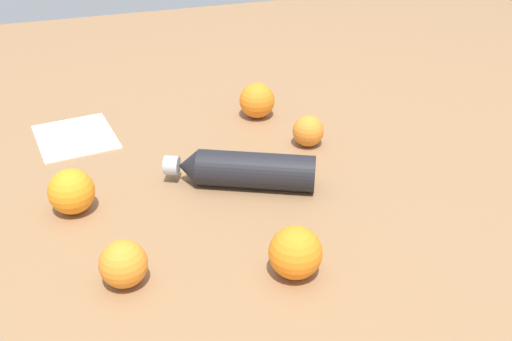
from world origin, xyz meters
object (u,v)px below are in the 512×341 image
(water_bottle, at_px, (244,170))
(orange_3, at_px, (123,264))
(orange_0, at_px, (71,191))
(folded_napkin, at_px, (75,136))
(orange_4, at_px, (295,252))
(orange_2, at_px, (257,100))
(orange_1, at_px, (308,131))

(water_bottle, bearing_deg, orange_3, 64.96)
(orange_0, bearing_deg, folded_napkin, 175.98)
(water_bottle, bearing_deg, orange_0, 22.85)
(water_bottle, xyz_separation_m, orange_4, (0.25, -0.00, 0.01))
(water_bottle, relative_size, orange_0, 3.44)
(orange_0, xyz_separation_m, orange_4, (0.26, 0.29, 0.00))
(folded_napkin, bearing_deg, orange_2, 86.89)
(folded_napkin, bearing_deg, orange_3, 4.46)
(orange_4, relative_size, folded_napkin, 0.44)
(orange_0, xyz_separation_m, folded_napkin, (-0.27, 0.02, -0.04))
(water_bottle, bearing_deg, folded_napkin, -21.08)
(orange_4, bearing_deg, orange_0, -132.26)
(orange_4, height_order, folded_napkin, orange_4)
(orange_1, height_order, folded_napkin, orange_1)
(water_bottle, height_order, orange_2, orange_2)
(orange_2, bearing_deg, orange_4, -12.28)
(water_bottle, bearing_deg, orange_1, -122.19)
(orange_3, bearing_deg, water_bottle, 129.94)
(orange_4, bearing_deg, orange_2, 167.72)
(orange_0, distance_m, folded_napkin, 0.27)
(water_bottle, xyz_separation_m, orange_1, (-0.11, 0.17, -0.00))
(orange_1, bearing_deg, orange_0, -78.20)
(water_bottle, xyz_separation_m, orange_3, (0.20, -0.23, 0.00))
(orange_0, bearing_deg, orange_4, 47.74)
(orange_0, bearing_deg, orange_2, 122.00)
(orange_2, bearing_deg, orange_0, -58.00)
(orange_2, bearing_deg, water_bottle, -22.83)
(water_bottle, distance_m, orange_1, 0.20)
(orange_0, xyz_separation_m, orange_1, (-0.10, 0.46, -0.01))
(orange_2, xyz_separation_m, folded_napkin, (-0.02, -0.38, -0.04))
(orange_0, xyz_separation_m, orange_3, (0.21, 0.06, -0.00))
(water_bottle, relative_size, orange_1, 4.24)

